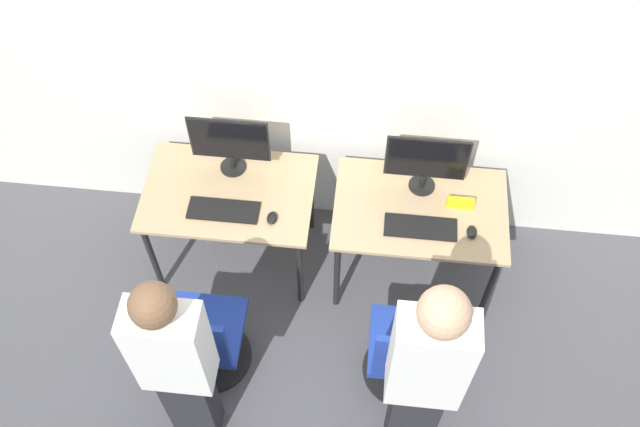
% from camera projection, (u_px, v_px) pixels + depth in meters
% --- Properties ---
extents(ground_plane, '(20.00, 20.00, 0.00)m').
position_uv_depth(ground_plane, '(318.00, 307.00, 4.66)').
color(ground_plane, '#4C4C51').
extents(wall_back, '(12.00, 0.05, 2.80)m').
position_uv_depth(wall_back, '(333.00, 62.00, 3.97)').
color(wall_back, silver).
rests_on(wall_back, ground_plane).
extents(desk_left, '(1.03, 0.68, 0.73)m').
position_uv_depth(desk_left, '(230.00, 200.00, 4.36)').
color(desk_left, tan).
rests_on(desk_left, ground_plane).
extents(monitor_left, '(0.48, 0.16, 0.42)m').
position_uv_depth(monitor_left, '(230.00, 143.00, 4.21)').
color(monitor_left, black).
rests_on(monitor_left, desk_left).
extents(keyboard_left, '(0.42, 0.15, 0.02)m').
position_uv_depth(keyboard_left, '(223.00, 210.00, 4.20)').
color(keyboard_left, black).
rests_on(keyboard_left, desk_left).
extents(mouse_left, '(0.06, 0.09, 0.03)m').
position_uv_depth(mouse_left, '(272.00, 218.00, 4.16)').
color(mouse_left, black).
rests_on(mouse_left, desk_left).
extents(office_chair_left, '(0.48, 0.48, 0.86)m').
position_uv_depth(office_chair_left, '(205.00, 342.00, 4.15)').
color(office_chair_left, black).
rests_on(office_chair_left, ground_plane).
extents(person_left, '(0.36, 0.21, 1.61)m').
position_uv_depth(person_left, '(177.00, 364.00, 3.51)').
color(person_left, '#232328').
rests_on(person_left, ground_plane).
extents(desk_right, '(1.03, 0.68, 0.73)m').
position_uv_depth(desk_right, '(419.00, 216.00, 4.29)').
color(desk_right, tan).
rests_on(desk_right, ground_plane).
extents(monitor_right, '(0.48, 0.16, 0.42)m').
position_uv_depth(monitor_right, '(426.00, 162.00, 4.12)').
color(monitor_right, black).
rests_on(monitor_right, desk_right).
extents(keyboard_right, '(0.42, 0.15, 0.02)m').
position_uv_depth(keyboard_right, '(420.00, 227.00, 4.13)').
color(keyboard_right, black).
rests_on(keyboard_right, desk_right).
extents(mouse_right, '(0.06, 0.09, 0.03)m').
position_uv_depth(mouse_right, '(472.00, 232.00, 4.10)').
color(mouse_right, black).
rests_on(mouse_right, desk_right).
extents(office_chair_right, '(0.48, 0.48, 0.86)m').
position_uv_depth(office_chair_right, '(406.00, 356.00, 4.10)').
color(office_chair_right, black).
rests_on(office_chair_right, ground_plane).
extents(person_right, '(0.36, 0.23, 1.73)m').
position_uv_depth(person_right, '(424.00, 376.00, 3.39)').
color(person_right, '#232328').
rests_on(person_right, ground_plane).
extents(placard_right, '(0.16, 0.03, 0.08)m').
position_uv_depth(placard_right, '(460.00, 203.00, 4.19)').
color(placard_right, yellow).
rests_on(placard_right, desk_right).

